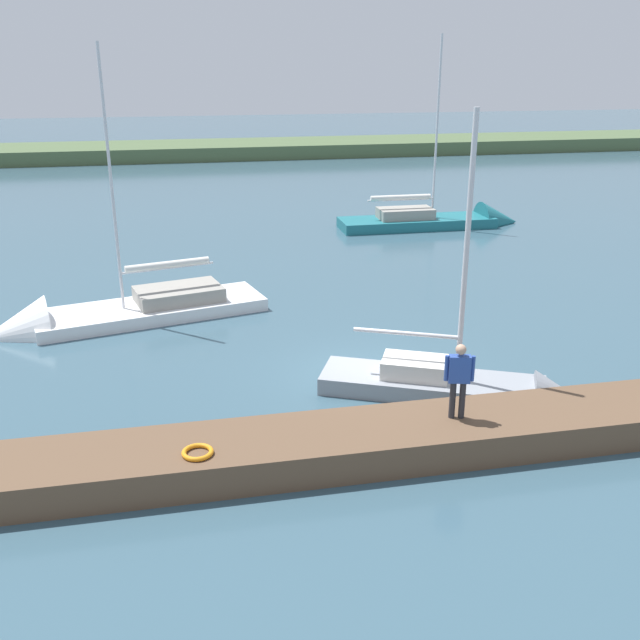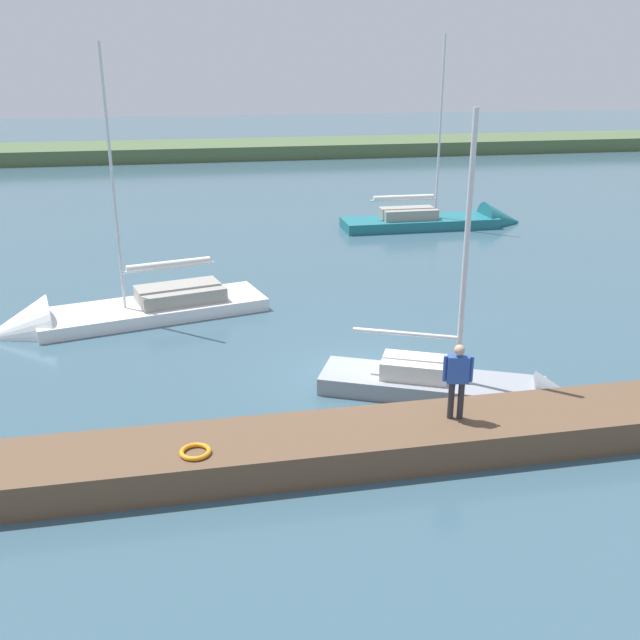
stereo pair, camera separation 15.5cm
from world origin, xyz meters
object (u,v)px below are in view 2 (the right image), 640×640
life_ring_buoy (195,452)px  person_on_dock (458,376)px  sailboat_near_dock (103,320)px  sailboat_far_left (449,223)px  sailboat_behind_pier (469,393)px

life_ring_buoy → person_on_dock: (-5.81, -0.45, 0.99)m
sailboat_near_dock → person_on_dock: (-8.57, 10.09, 1.71)m
sailboat_near_dock → sailboat_far_left: bearing=-158.7°
sailboat_far_left → person_on_dock: size_ratio=5.96×
life_ring_buoy → person_on_dock: size_ratio=0.37×
sailboat_behind_pier → sailboat_far_left: sailboat_far_left is taller
sailboat_behind_pier → sailboat_far_left: (-6.84, -19.51, 0.03)m
sailboat_behind_pier → sailboat_far_left: size_ratio=0.76×
life_ring_buoy → person_on_dock: person_on_dock is taller
sailboat_behind_pier → sailboat_near_dock: bearing=166.9°
sailboat_near_dock → person_on_dock: bearing=116.7°
life_ring_buoy → sailboat_far_left: size_ratio=0.06×
life_ring_buoy → sailboat_behind_pier: (-7.17, -2.78, -0.67)m
sailboat_near_dock → sailboat_far_left: size_ratio=0.95×
sailboat_near_dock → person_on_dock: 13.35m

